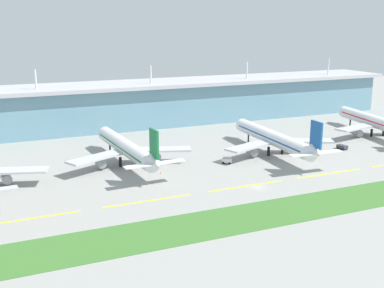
# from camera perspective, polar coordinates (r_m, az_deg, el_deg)

# --- Properties ---
(ground_plane) EXTENTS (600.00, 600.00, 0.00)m
(ground_plane) POSITION_cam_1_polar(r_m,az_deg,el_deg) (159.53, 7.75, -5.08)
(ground_plane) COLOR gray
(terminal_building) EXTENTS (288.00, 34.00, 31.38)m
(terminal_building) POSITION_cam_1_polar(r_m,az_deg,el_deg) (255.06, -5.24, 4.83)
(terminal_building) COLOR #6693A8
(terminal_building) RESTS_ON ground
(airliner_near_middle) EXTENTS (48.73, 63.52, 18.90)m
(airliner_near_middle) POSITION_cam_1_polar(r_m,az_deg,el_deg) (182.91, -7.70, -0.48)
(airliner_near_middle) COLOR silver
(airliner_near_middle) RESTS_ON ground
(airliner_far_middle) EXTENTS (48.74, 66.03, 18.90)m
(airliner_far_middle) POSITION_cam_1_polar(r_m,az_deg,el_deg) (199.10, 9.67, 0.63)
(airliner_far_middle) COLOR white
(airliner_far_middle) RESTS_ON ground
(airliner_farthest) EXTENTS (48.03, 65.74, 18.90)m
(airliner_farthest) POSITION_cam_1_polar(r_m,az_deg,el_deg) (245.33, 20.96, 2.41)
(airliner_farthest) COLOR white
(airliner_farthest) RESTS_ON ground
(taxiway_stripe_west) EXTENTS (28.00, 0.70, 0.04)m
(taxiway_stripe_west) POSITION_cam_1_polar(r_m,az_deg,el_deg) (140.65, -18.66, -8.38)
(taxiway_stripe_west) COLOR yellow
(taxiway_stripe_west) RESTS_ON ground
(taxiway_stripe_mid_west) EXTENTS (28.00, 0.70, 0.04)m
(taxiway_stripe_mid_west) POSITION_cam_1_polar(r_m,az_deg,el_deg) (146.76, -5.28, -6.72)
(taxiway_stripe_mid_west) COLOR yellow
(taxiway_stripe_mid_west) RESTS_ON ground
(taxiway_stripe_centre) EXTENTS (28.00, 0.70, 0.04)m
(taxiway_stripe_centre) POSITION_cam_1_polar(r_m,az_deg,el_deg) (160.01, 6.38, -4.97)
(taxiway_stripe_centre) COLOR yellow
(taxiway_stripe_centre) RESTS_ON ground
(taxiway_stripe_mid_east) EXTENTS (28.00, 0.70, 0.04)m
(taxiway_stripe_mid_east) POSITION_cam_1_polar(r_m,az_deg,el_deg) (178.84, 15.87, -3.38)
(taxiway_stripe_mid_east) COLOR yellow
(taxiway_stripe_mid_east) RESTS_ON ground
(grass_verge) EXTENTS (300.00, 18.00, 0.10)m
(grass_verge) POSITION_cam_1_polar(r_m,az_deg,el_deg) (143.49, 12.07, -7.47)
(grass_verge) COLOR #3D702D
(grass_verge) RESTS_ON ground
(pushback_tug) EXTENTS (3.07, 4.71, 1.85)m
(pushback_tug) POSITION_cam_1_polar(r_m,az_deg,el_deg) (214.65, 17.32, -0.31)
(pushback_tug) COLOR #333842
(pushback_tug) RESTS_ON ground
(baggage_cart) EXTENTS (3.93, 3.68, 2.48)m
(baggage_cart) POSITION_cam_1_polar(r_m,az_deg,el_deg) (184.32, 4.14, -1.95)
(baggage_cart) COLOR silver
(baggage_cart) RESTS_ON ground
(safety_cone_left_wingtip) EXTENTS (0.56, 0.56, 0.70)m
(safety_cone_left_wingtip) POSITION_cam_1_polar(r_m,az_deg,el_deg) (160.77, -5.27, -4.73)
(safety_cone_left_wingtip) COLOR orange
(safety_cone_left_wingtip) RESTS_ON ground
(safety_cone_nose_front) EXTENTS (0.56, 0.56, 0.70)m
(safety_cone_nose_front) POSITION_cam_1_polar(r_m,az_deg,el_deg) (172.06, -3.72, -3.43)
(safety_cone_nose_front) COLOR orange
(safety_cone_nose_front) RESTS_ON ground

